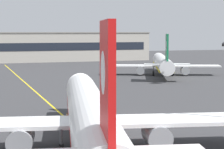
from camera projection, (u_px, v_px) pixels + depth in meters
name	position (u px, v px, depth m)	size (l,w,h in m)	color
taxiway_centreline	(60.00, 113.00, 59.23)	(0.30, 180.00, 0.01)	yellow
airliner_foreground	(90.00, 116.00, 39.66)	(32.30, 41.17, 11.65)	white
airliner_background	(163.00, 63.00, 109.30)	(28.41, 35.78, 10.49)	white
safety_cone_by_nose_gear	(67.00, 115.00, 56.48)	(0.44, 0.44, 0.55)	orange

